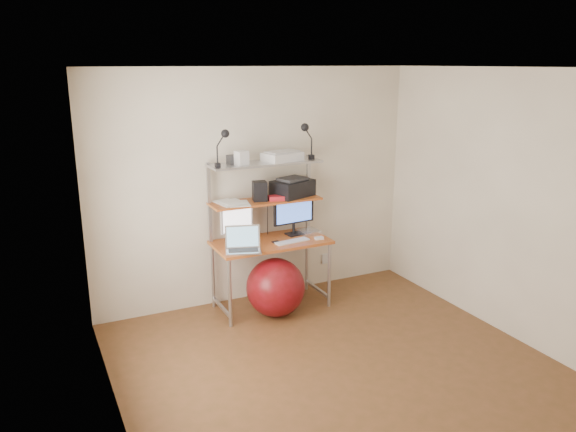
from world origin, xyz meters
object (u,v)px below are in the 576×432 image
object	(u,v)px
laptop	(243,245)
exercise_ball	(276,287)
printer	(293,188)
monitor_silver	(237,221)
monitor_black	(294,212)

from	to	relation	value
laptop	exercise_ball	xyz separation A→B (m)	(0.33, -0.05, -0.49)
laptop	printer	distance (m)	0.89
monitor_silver	printer	bearing A→B (deg)	-11.11
monitor_silver	exercise_ball	world-z (taller)	monitor_silver
printer	laptop	bearing A→B (deg)	-175.94
monitor_black	printer	world-z (taller)	printer
laptop	printer	size ratio (longest dim) A/B	0.82
exercise_ball	laptop	bearing A→B (deg)	170.83
printer	exercise_ball	size ratio (longest dim) A/B	0.82
laptop	printer	world-z (taller)	printer
monitor_silver	exercise_ball	distance (m)	0.79
monitor_black	exercise_ball	world-z (taller)	monitor_black
monitor_silver	exercise_ball	size ratio (longest dim) A/B	0.72
monitor_silver	monitor_black	xyz separation A→B (m)	(0.65, -0.01, 0.01)
monitor_silver	printer	xyz separation A→B (m)	(0.65, 0.04, 0.28)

